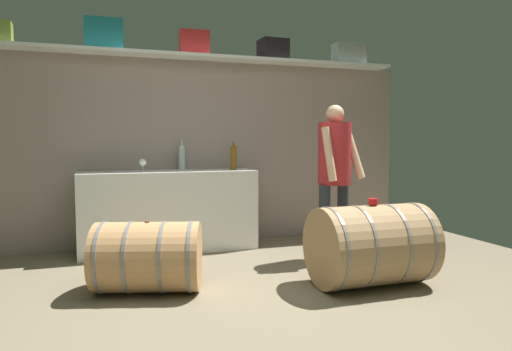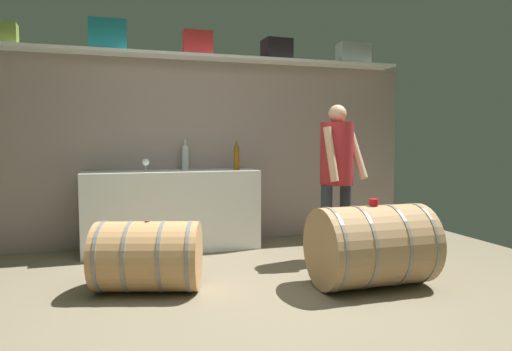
% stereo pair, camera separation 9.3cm
% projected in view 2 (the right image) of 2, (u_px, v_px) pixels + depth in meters
% --- Properties ---
extents(ground_plane, '(6.46, 8.03, 0.02)m').
position_uv_depth(ground_plane, '(236.00, 290.00, 3.66)').
color(ground_plane, '#71654F').
extents(back_wall_panel, '(5.26, 0.10, 2.08)m').
position_uv_depth(back_wall_panel, '(196.00, 153.00, 5.31)').
color(back_wall_panel, gray).
rests_on(back_wall_panel, ground).
extents(high_shelf_board, '(4.84, 0.40, 0.03)m').
position_uv_depth(high_shelf_board, '(197.00, 58.00, 5.08)').
color(high_shelf_board, white).
rests_on(high_shelf_board, back_wall_panel).
extents(toolcase_teal, '(0.38, 0.23, 0.32)m').
position_uv_depth(toolcase_teal, '(108.00, 36.00, 4.79)').
color(toolcase_teal, teal).
rests_on(toolcase_teal, high_shelf_board).
extents(toolcase_red, '(0.32, 0.19, 0.27)m').
position_uv_depth(toolcase_red, '(198.00, 44.00, 5.07)').
color(toolcase_red, red).
rests_on(toolcase_red, high_shelf_board).
extents(toolcase_black, '(0.32, 0.28, 0.24)m').
position_uv_depth(toolcase_black, '(277.00, 50.00, 5.35)').
color(toolcase_black, black).
rests_on(toolcase_black, high_shelf_board).
extents(toolcase_grey, '(0.40, 0.23, 0.26)m').
position_uv_depth(toolcase_grey, '(353.00, 54.00, 5.64)').
color(toolcase_grey, gray).
rests_on(toolcase_grey, high_shelf_board).
extents(work_cabinet, '(1.85, 0.53, 0.86)m').
position_uv_depth(work_cabinet, '(172.00, 210.00, 4.95)').
color(work_cabinet, silver).
rests_on(work_cabinet, ground).
extents(wine_bottle_amber, '(0.06, 0.06, 0.31)m').
position_uv_depth(wine_bottle_amber, '(237.00, 157.00, 5.06)').
color(wine_bottle_amber, brown).
rests_on(wine_bottle_amber, work_cabinet).
extents(wine_bottle_clear, '(0.08, 0.08, 0.33)m').
position_uv_depth(wine_bottle_clear, '(185.00, 156.00, 5.13)').
color(wine_bottle_clear, '#B0C1C0').
rests_on(wine_bottle_clear, work_cabinet).
extents(wine_glass, '(0.07, 0.07, 0.14)m').
position_uv_depth(wine_glass, '(146.00, 163.00, 4.73)').
color(wine_glass, white).
rests_on(wine_glass, work_cabinet).
extents(wine_barrel_near, '(0.93, 0.66, 0.67)m').
position_uv_depth(wine_barrel_near, '(372.00, 246.00, 3.71)').
color(wine_barrel_near, '#A07C53').
rests_on(wine_barrel_near, ground).
extents(wine_barrel_far, '(0.92, 0.75, 0.56)m').
position_uv_depth(wine_barrel_far, '(148.00, 256.00, 3.59)').
color(wine_barrel_far, tan).
rests_on(wine_barrel_far, ground).
extents(tasting_cup, '(0.07, 0.07, 0.05)m').
position_uv_depth(tasting_cup, '(374.00, 202.00, 3.69)').
color(tasting_cup, red).
rests_on(tasting_cup, wine_barrel_near).
extents(winemaker_pouring, '(0.50, 0.41, 1.53)m').
position_uv_depth(winemaker_pouring, '(337.00, 165.00, 4.52)').
color(winemaker_pouring, '#273037').
rests_on(winemaker_pouring, ground).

